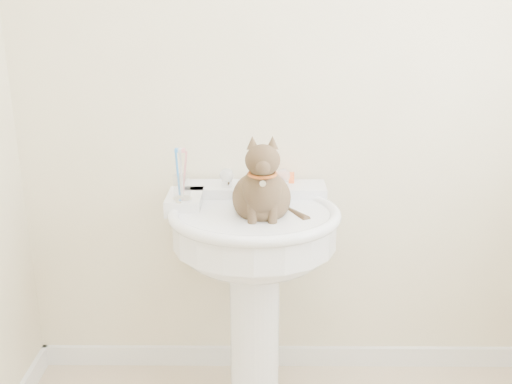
{
  "coord_description": "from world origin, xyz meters",
  "views": [
    {
      "loc": [
        -0.14,
        -1.19,
        1.57
      ],
      "look_at": [
        -0.16,
        0.79,
        0.91
      ],
      "focal_mm": 42.0,
      "sensor_mm": 36.0,
      "label": 1
    }
  ],
  "objects": [
    {
      "name": "soap_bar",
      "position": [
        -0.05,
        1.05,
        0.88
      ],
      "size": [
        0.09,
        0.06,
        0.03
      ],
      "primitive_type": "cube",
      "rotation": [
        0.0,
        0.0,
        -0.05
      ],
      "color": "orange",
      "rests_on": "pedestal_sink"
    },
    {
      "name": "wall_back",
      "position": [
        0.0,
        1.1,
        1.25
      ],
      "size": [
        2.2,
        0.0,
        2.5
      ],
      "primitive_type": null,
      "color": "beige",
      "rests_on": "ground"
    },
    {
      "name": "faucet",
      "position": [
        -0.16,
        0.96,
        0.91
      ],
      "size": [
        0.28,
        0.12,
        0.14
      ],
      "color": "silver",
      "rests_on": "pedestal_sink"
    },
    {
      "name": "toothbrush_cup",
      "position": [
        -0.42,
        0.82,
        0.92
      ],
      "size": [
        0.07,
        0.07,
        0.19
      ],
      "rotation": [
        0.0,
        0.0,
        -0.2
      ],
      "color": "silver",
      "rests_on": "pedestal_sink"
    },
    {
      "name": "pedestal_sink",
      "position": [
        -0.16,
        0.81,
        0.68
      ],
      "size": [
        0.63,
        0.62,
        0.87
      ],
      "color": "white",
      "rests_on": "floor"
    },
    {
      "name": "cat",
      "position": [
        -0.13,
        0.78,
        0.91
      ],
      "size": [
        0.23,
        0.29,
        0.42
      ],
      "rotation": [
        0.0,
        0.0,
        0.02
      ],
      "color": "brown",
      "rests_on": "pedestal_sink"
    },
    {
      "name": "baseboard_back",
      "position": [
        0.0,
        1.09,
        0.04
      ],
      "size": [
        2.2,
        0.02,
        0.09
      ],
      "primitive_type": "cube",
      "color": "white",
      "rests_on": "floor"
    }
  ]
}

